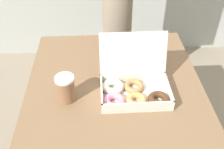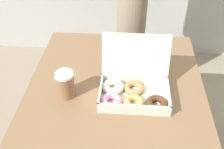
% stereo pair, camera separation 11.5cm
% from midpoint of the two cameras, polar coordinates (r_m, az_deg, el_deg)
% --- Properties ---
extents(table, '(0.83, 0.88, 0.74)m').
position_cam_midpoint_polar(table, '(1.54, 2.96, -12.26)').
color(table, brown).
rests_on(table, ground_plane).
extents(donut_box, '(0.32, 0.27, 0.25)m').
position_cam_midpoint_polar(donut_box, '(1.18, 6.98, -3.43)').
color(donut_box, silver).
rests_on(donut_box, table).
extents(coffee_cup, '(0.08, 0.08, 0.13)m').
position_cam_midpoint_polar(coffee_cup, '(1.17, -7.32, -2.25)').
color(coffee_cup, '#8C6042').
rests_on(coffee_cup, table).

